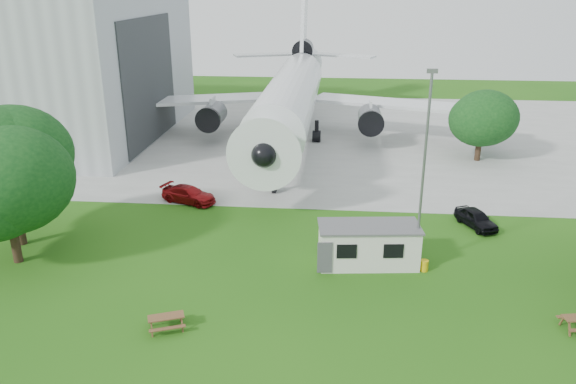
{
  "coord_description": "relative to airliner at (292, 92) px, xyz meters",
  "views": [
    {
      "loc": [
        3.2,
        -25.35,
        16.49
      ],
      "look_at": [
        0.12,
        8.0,
        4.0
      ],
      "focal_mm": 35.0,
      "sensor_mm": 36.0,
      "label": 1
    }
  ],
  "objects": [
    {
      "name": "ground",
      "position": [
        2.0,
        -35.86,
        -5.27
      ],
      "size": [
        160.0,
        160.0,
        0.0
      ],
      "primitive_type": "plane",
      "color": "#337118"
    },
    {
      "name": "concrete_apron",
      "position": [
        2.0,
        2.14,
        -5.25
      ],
      "size": [
        120.0,
        46.0,
        0.03
      ],
      "primitive_type": "cube",
      "color": "#B7B7B2",
      "rests_on": "ground"
    },
    {
      "name": "airliner",
      "position": [
        0.0,
        0.0,
        0.0
      ],
      "size": [
        46.36,
        47.73,
        17.69
      ],
      "color": "white",
      "rests_on": "ground"
    },
    {
      "name": "site_cabin",
      "position": [
        7.28,
        -29.53,
        -3.96
      ],
      "size": [
        6.88,
        3.36,
        2.62
      ],
      "color": "silver",
      "rests_on": "ground"
    },
    {
      "name": "picnic_west",
      "position": [
        -3.17,
        -37.6,
        -5.27
      ],
      "size": [
        2.22,
        2.05,
        0.76
      ],
      "primitive_type": null,
      "rotation": [
        0.0,
        0.0,
        0.37
      ],
      "color": "brown",
      "rests_on": "ground"
    },
    {
      "name": "lamp_mast",
      "position": [
        10.2,
        -29.66,
        0.73
      ],
      "size": [
        0.16,
        0.16,
        12.0
      ],
      "primitive_type": "cylinder",
      "color": "slate",
      "rests_on": "ground"
    },
    {
      "name": "tree_west_big",
      "position": [
        -15.78,
        -28.77,
        1.08
      ],
      "size": [
        8.59,
        8.59,
        10.65
      ],
      "color": "#382619",
      "rests_on": "ground"
    },
    {
      "name": "tree_west_small",
      "position": [
        -14.68,
        -31.25,
        -0.37
      ],
      "size": [
        7.81,
        7.81,
        8.81
      ],
      "color": "#382619",
      "rests_on": "ground"
    },
    {
      "name": "tree_far_apron",
      "position": [
        18.96,
        -6.52,
        -1.01
      ],
      "size": [
        6.58,
        6.58,
        7.56
      ],
      "color": "#382619",
      "rests_on": "ground"
    },
    {
      "name": "car_ne_hatch",
      "position": [
        15.25,
        -23.1,
        -4.63
      ],
      "size": [
        2.91,
        4.07,
        1.29
      ],
      "primitive_type": "imported",
      "rotation": [
        0.0,
        0.0,
        0.42
      ],
      "color": "black",
      "rests_on": "ground"
    },
    {
      "name": "car_apron_van",
      "position": [
        -6.55,
        -20.27,
        -4.61
      ],
      "size": [
        4.9,
        3.29,
        1.32
      ],
      "primitive_type": "imported",
      "rotation": [
        0.0,
        0.0,
        1.22
      ],
      "color": "maroon",
      "rests_on": "ground"
    }
  ]
}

